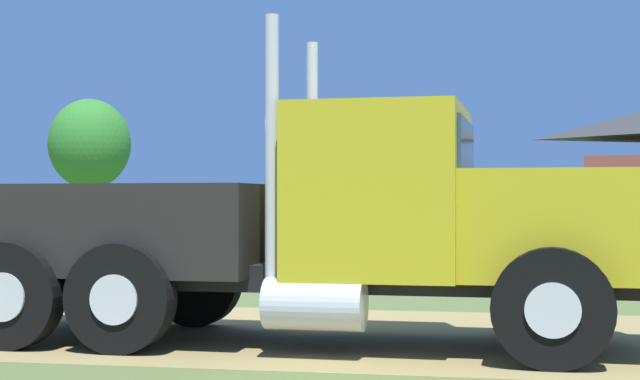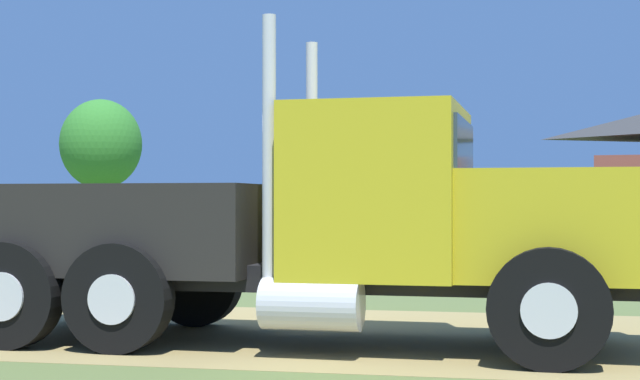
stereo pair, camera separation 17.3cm
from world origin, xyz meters
name	(u,v)px [view 2 (the right image)]	position (x,y,z in m)	size (l,w,h in m)	color
ground_plane	(254,332)	(0.00, 0.00, 0.00)	(200.00, 200.00, 0.00)	#576734
dirt_track	(254,332)	(0.00, 0.00, 0.00)	(120.00, 5.11, 0.01)	#94814C
truck_foreground_white	(309,230)	(0.85, -0.78, 1.25)	(7.86, 2.82, 3.47)	black
tree_left	(101,144)	(-16.72, 32.48, 4.29)	(3.93, 3.93, 6.47)	#513823
tree_mid	(385,151)	(-3.48, 36.63, 4.03)	(3.71, 3.71, 6.09)	#513823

